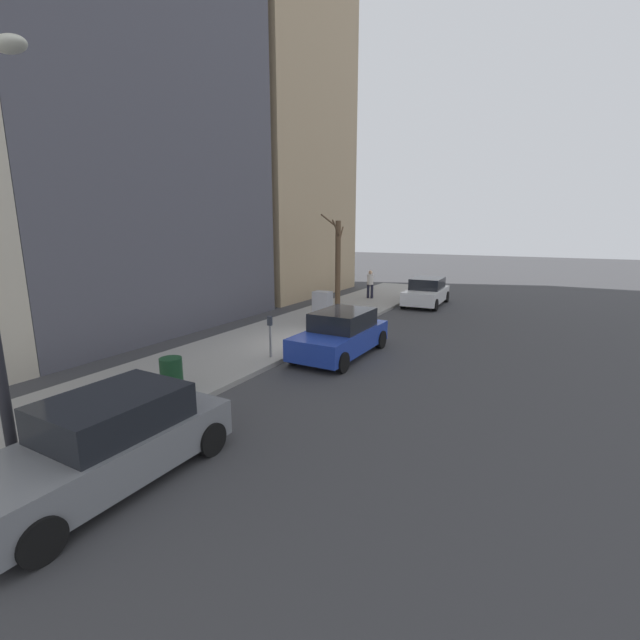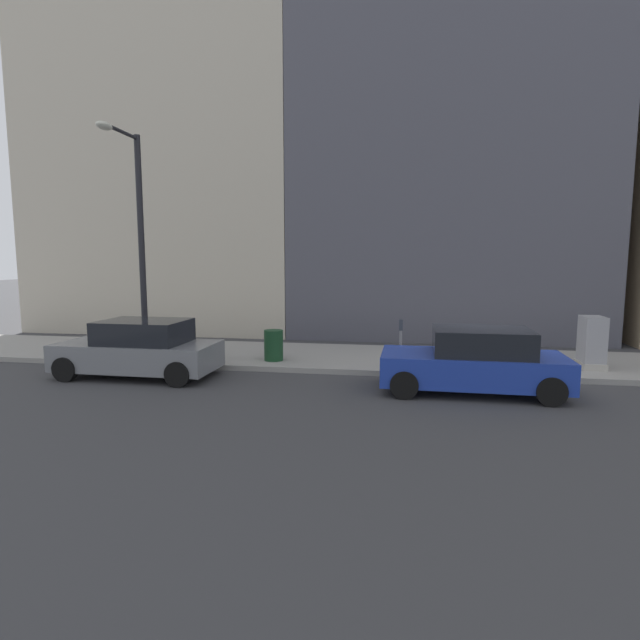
% 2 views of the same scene
% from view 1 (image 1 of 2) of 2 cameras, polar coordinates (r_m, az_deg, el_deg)
% --- Properties ---
extents(ground_plane, '(120.00, 120.00, 0.00)m').
position_cam_1_polar(ground_plane, '(15.58, -0.71, -3.67)').
color(ground_plane, '#38383A').
extents(sidewalk, '(4.00, 36.00, 0.15)m').
position_cam_1_polar(sidewalk, '(16.60, -6.76, -2.50)').
color(sidewalk, gray).
rests_on(sidewalk, ground).
extents(parked_car_white, '(2.04, 4.26, 1.52)m').
position_cam_1_polar(parked_car_white, '(24.79, 13.99, 3.63)').
color(parked_car_white, white).
rests_on(parked_car_white, ground).
extents(parked_car_blue, '(1.99, 4.23, 1.52)m').
position_cam_1_polar(parked_car_blue, '(14.48, 2.81, -1.90)').
color(parked_car_blue, '#1E389E').
rests_on(parked_car_blue, ground).
extents(parked_car_grey, '(1.97, 4.23, 1.52)m').
position_cam_1_polar(parked_car_grey, '(8.26, -26.37, -14.32)').
color(parked_car_grey, slate).
rests_on(parked_car_grey, ground).
extents(parking_meter, '(0.14, 0.10, 1.35)m').
position_cam_1_polar(parking_meter, '(13.82, -6.69, -1.62)').
color(parking_meter, slate).
rests_on(parking_meter, sidewalk).
extents(utility_box, '(0.83, 0.61, 1.43)m').
position_cam_1_polar(utility_box, '(18.58, 0.32, 1.60)').
color(utility_box, '#A8A399').
rests_on(utility_box, sidewalk).
extents(bare_tree, '(0.89, 2.41, 4.82)m').
position_cam_1_polar(bare_tree, '(22.63, 2.38, 7.86)').
color(bare_tree, brown).
rests_on(bare_tree, sidewalk).
extents(trash_bin, '(0.56, 0.56, 0.90)m').
position_cam_1_polar(trash_bin, '(11.55, -19.18, -6.94)').
color(trash_bin, '#14381E').
rests_on(trash_bin, sidewalk).
extents(pedestrian_near_meter, '(0.40, 0.36, 1.66)m').
position_cam_1_polar(pedestrian_near_meter, '(25.70, 6.71, 4.98)').
color(pedestrian_near_meter, '#1E1E2D').
rests_on(pedestrian_near_meter, sidewalk).
extents(office_tower_left, '(9.87, 9.87, 20.13)m').
position_cam_1_polar(office_tower_left, '(30.47, -8.46, 23.01)').
color(office_tower_left, tan).
rests_on(office_tower_left, ground).
extents(office_block_center, '(12.04, 12.04, 19.75)m').
position_cam_1_polar(office_block_center, '(23.33, -29.93, 24.60)').
color(office_block_center, '#4C4C56').
rests_on(office_block_center, ground).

